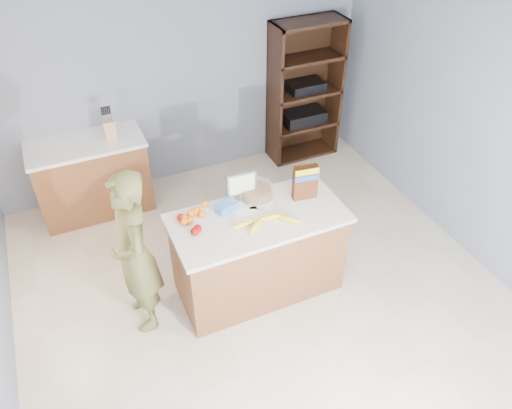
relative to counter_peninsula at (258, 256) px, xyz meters
name	(u,v)px	position (x,y,z in m)	size (l,w,h in m)	color
floor	(271,308)	(0.00, -0.30, -0.42)	(4.50, 5.00, 0.02)	beige
walls	(275,163)	(0.00, -0.30, 1.24)	(4.52, 5.02, 2.51)	gray
counter_peninsula	(258,256)	(0.00, 0.00, 0.00)	(1.56, 0.76, 0.90)	brown
back_cabinet	(93,176)	(-1.20, 1.90, 0.04)	(1.24, 0.62, 0.90)	brown
shelving_unit	(303,93)	(1.55, 2.05, 0.45)	(0.90, 0.40, 1.80)	black
person	(134,255)	(-1.10, 0.08, 0.38)	(0.58, 0.38, 1.60)	brown
knife_block	(110,130)	(-0.91, 1.85, 0.60)	(0.12, 0.10, 0.31)	tan
envelopes	(254,209)	(0.01, 0.12, 0.49)	(0.40, 0.19, 0.00)	white
bananas	(265,222)	(0.01, -0.11, 0.51)	(0.60, 0.24, 0.05)	yellow
apples	(191,226)	(-0.59, 0.08, 0.52)	(0.16, 0.29, 0.07)	#950904
oranges	(194,214)	(-0.52, 0.22, 0.52)	(0.31, 0.23, 0.07)	orange
blue_carton	(226,207)	(-0.23, 0.19, 0.52)	(0.18, 0.12, 0.08)	blue
salad_bowl	(257,192)	(0.10, 0.27, 0.54)	(0.30, 0.30, 0.13)	#267219
tv	(241,184)	(-0.03, 0.30, 0.64)	(0.28, 0.12, 0.28)	silver
cereal_box	(305,180)	(0.50, 0.08, 0.68)	(0.23, 0.11, 0.34)	#592B14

